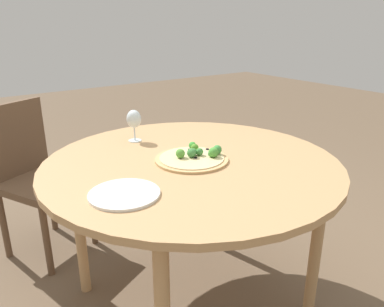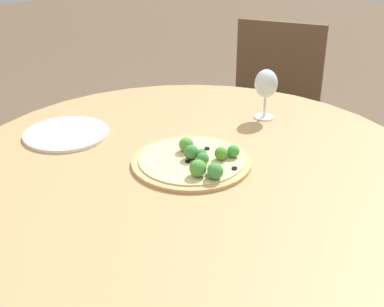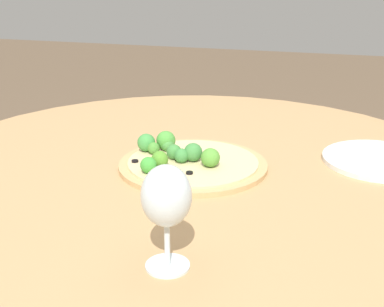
{
  "view_description": "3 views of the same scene",
  "coord_description": "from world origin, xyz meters",
  "px_view_note": "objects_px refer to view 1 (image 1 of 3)",
  "views": [
    {
      "loc": [
        1.19,
        -0.84,
        1.29
      ],
      "look_at": [
        -0.0,
        0.0,
        0.76
      ],
      "focal_mm": 35.0,
      "sensor_mm": 36.0,
      "label": 1
    },
    {
      "loc": [
        0.83,
        0.88,
        1.36
      ],
      "look_at": [
        -0.0,
        0.0,
        0.76
      ],
      "focal_mm": 50.0,
      "sensor_mm": 36.0,
      "label": 2
    },
    {
      "loc": [
        -0.99,
        -0.28,
        1.14
      ],
      "look_at": [
        -0.0,
        0.0,
        0.76
      ],
      "focal_mm": 50.0,
      "sensor_mm": 36.0,
      "label": 3
    }
  ],
  "objects_px": {
    "chair": "(35,173)",
    "plate_near": "(124,194)",
    "pizza": "(194,157)",
    "wine_glass": "(134,120)"
  },
  "relations": [
    {
      "from": "pizza",
      "to": "plate_near",
      "type": "bearing_deg",
      "value": -70.48
    },
    {
      "from": "pizza",
      "to": "wine_glass",
      "type": "xyz_separation_m",
      "value": [
        -0.37,
        -0.08,
        0.09
      ]
    },
    {
      "from": "pizza",
      "to": "wine_glass",
      "type": "bearing_deg",
      "value": -167.46
    },
    {
      "from": "chair",
      "to": "pizza",
      "type": "distance_m",
      "value": 1.04
    },
    {
      "from": "chair",
      "to": "plate_near",
      "type": "bearing_deg",
      "value": -112.48
    },
    {
      "from": "pizza",
      "to": "wine_glass",
      "type": "relative_size",
      "value": 2.01
    },
    {
      "from": "chair",
      "to": "pizza",
      "type": "xyz_separation_m",
      "value": [
        0.89,
        0.46,
        0.27
      ]
    },
    {
      "from": "plate_near",
      "to": "wine_glass",
      "type": "bearing_deg",
      "value": 149.35
    },
    {
      "from": "chair",
      "to": "plate_near",
      "type": "relative_size",
      "value": 3.59
    },
    {
      "from": "pizza",
      "to": "chair",
      "type": "bearing_deg",
      "value": -153.0
    }
  ]
}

